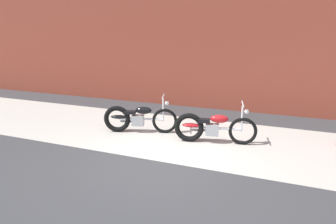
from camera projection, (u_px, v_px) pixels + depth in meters
name	position (u px, v px, depth m)	size (l,w,h in m)	color
ground_plane	(161.00, 162.00, 6.41)	(80.00, 80.00, 0.00)	#38383A
sidewalk_slab	(187.00, 136.00, 7.98)	(36.00, 3.50, 0.01)	#B2ADA3
brick_building_wall	(221.00, 34.00, 10.42)	(36.00, 0.50, 5.19)	brown
motorcycle_black	(135.00, 118.00, 8.22)	(1.94, 0.84, 1.03)	black
motorcycle_red	(209.00, 127.00, 7.44)	(1.98, 0.70, 1.03)	black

